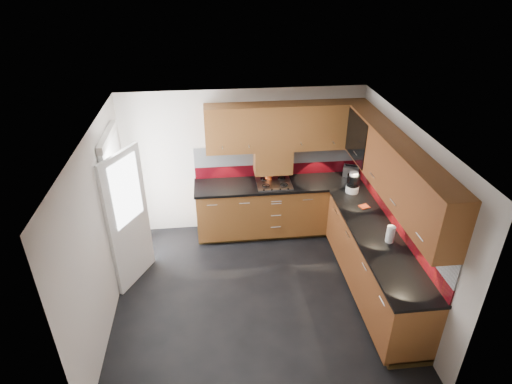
{
  "coord_description": "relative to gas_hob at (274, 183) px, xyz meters",
  "views": [
    {
      "loc": [
        -0.5,
        -4.48,
        4.16
      ],
      "look_at": [
        0.07,
        0.65,
        1.27
      ],
      "focal_mm": 30.0,
      "sensor_mm": 36.0,
      "label": 1
    }
  ],
  "objects": [
    {
      "name": "extractor_hood",
      "position": [
        -0.0,
        0.17,
        0.33
      ],
      "size": [
        0.6,
        0.33,
        0.4
      ],
      "primitive_type": "cube",
      "color": "brown",
      "rests_on": "room"
    },
    {
      "name": "paper_towel",
      "position": [
        1.24,
        -1.7,
        0.1
      ],
      "size": [
        0.11,
        0.11,
        0.22
      ],
      "primitive_type": "cylinder",
      "rotation": [
        0.0,
        0.0,
        0.0
      ],
      "color": "white",
      "rests_on": "countertop"
    },
    {
      "name": "glass_cabinet",
      "position": [
        1.26,
        -0.4,
        0.91
      ],
      "size": [
        0.32,
        0.8,
        0.66
      ],
      "color": "black",
      "rests_on": "room"
    },
    {
      "name": "food_processor",
      "position": [
        1.16,
        -0.39,
        0.14
      ],
      "size": [
        0.2,
        0.2,
        0.33
      ],
      "color": "white",
      "rests_on": "countertop"
    },
    {
      "name": "toaster",
      "position": [
        1.3,
        0.14,
        0.07
      ],
      "size": [
        0.29,
        0.24,
        0.18
      ],
      "color": "silver",
      "rests_on": "countertop"
    },
    {
      "name": "back_door",
      "position": [
        -2.23,
        -0.72,
        0.08
      ],
      "size": [
        0.42,
        1.19,
        2.04
      ],
      "color": "white",
      "rests_on": "room"
    },
    {
      "name": "backsplash",
      "position": [
        0.83,
        -0.54,
        0.26
      ],
      "size": [
        2.7,
        3.2,
        0.54
      ],
      "color": "maroon",
      "rests_on": "countertop"
    },
    {
      "name": "countertop",
      "position": [
        0.6,
        -0.77,
        -0.03
      ],
      "size": [
        2.72,
        3.22,
        0.04
      ],
      "color": "black",
      "rests_on": "base_cabinets"
    },
    {
      "name": "room",
      "position": [
        -0.45,
        -1.47,
        0.54
      ],
      "size": [
        4.0,
        3.8,
        2.64
      ],
      "color": "black"
    },
    {
      "name": "utensil_pot",
      "position": [
        -0.07,
        0.14,
        0.08
      ],
      "size": [
        0.11,
        0.11,
        0.39
      ],
      "color": "#CE4813",
      "rests_on": "countertop"
    },
    {
      "name": "base_cabinets",
      "position": [
        0.62,
        -0.75,
        -0.52
      ],
      "size": [
        2.7,
        3.2,
        0.95
      ],
      "color": "brown",
      "rests_on": "room"
    },
    {
      "name": "orange_cloth",
      "position": [
        1.2,
        -0.85,
        -0.01
      ],
      "size": [
        0.16,
        0.15,
        0.01
      ],
      "primitive_type": "cube",
      "rotation": [
        0.0,
        0.0,
        0.3
      ],
      "color": "#E84319",
      "rests_on": "countertop"
    },
    {
      "name": "upper_cabinets",
      "position": [
        0.78,
        -0.69,
        0.88
      ],
      "size": [
        2.5,
        3.2,
        0.72
      ],
      "color": "brown",
      "rests_on": "room"
    },
    {
      "name": "gas_hob",
      "position": [
        0.0,
        0.0,
        0.0
      ],
      "size": [
        0.55,
        0.49,
        0.04
      ],
      "color": "silver",
      "rests_on": "countertop"
    }
  ]
}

